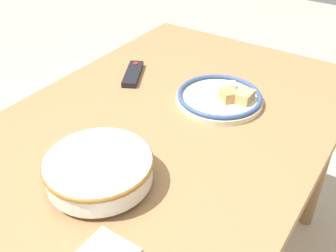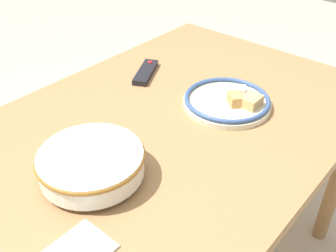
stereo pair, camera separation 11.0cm
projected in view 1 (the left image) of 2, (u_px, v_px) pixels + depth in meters
The scene contains 4 objects.
dining_table at pixel (154, 152), 1.19m from camera, with size 1.48×0.92×0.78m.
noodle_bowl at pixel (99, 169), 0.94m from camera, with size 0.27×0.27×0.07m.
food_plate at pixel (221, 98), 1.26m from camera, with size 0.28×0.28×0.05m.
tv_remote at pixel (133, 74), 1.41m from camera, with size 0.18×0.13×0.02m.
Camera 1 is at (-0.75, -0.55, 1.45)m, focal length 42.00 mm.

